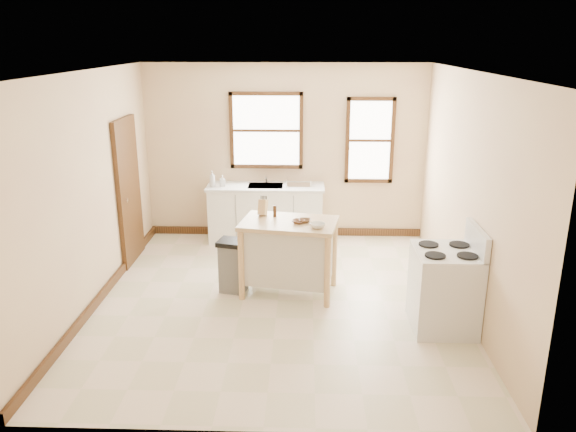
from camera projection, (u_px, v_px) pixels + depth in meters
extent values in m
plane|color=#F5E0C2|center=(278.00, 300.00, 7.08)|extent=(5.00, 5.00, 0.00)
plane|color=white|center=(277.00, 71.00, 6.24)|extent=(5.00, 5.00, 0.00)
cube|color=beige|center=(285.00, 152.00, 9.04)|extent=(4.50, 0.04, 2.80)
cube|color=beige|center=(90.00, 191.00, 6.73)|extent=(0.04, 5.00, 2.80)
cube|color=beige|center=(468.00, 194.00, 6.59)|extent=(0.04, 5.00, 2.80)
cube|color=#331C0E|center=(129.00, 191.00, 8.07)|extent=(0.06, 0.90, 2.10)
cube|color=#331C0E|center=(285.00, 231.00, 9.41)|extent=(4.50, 0.04, 0.12)
cube|color=#331C0E|center=(104.00, 293.00, 7.13)|extent=(0.04, 5.00, 0.12)
cylinder|color=silver|center=(266.00, 176.00, 9.05)|extent=(0.03, 0.03, 0.22)
imported|color=#B2B2B2|center=(212.00, 179.00, 8.80)|extent=(0.12, 0.12, 0.25)
imported|color=#B2B2B2|center=(223.00, 181.00, 8.84)|extent=(0.10, 0.10, 0.17)
cylinder|color=#3C2210|center=(275.00, 211.00, 7.17)|extent=(0.05, 0.05, 0.15)
imported|color=brown|center=(298.00, 222.00, 6.94)|extent=(0.20, 0.20, 0.04)
imported|color=brown|center=(305.00, 221.00, 6.98)|extent=(0.16, 0.16, 0.04)
imported|color=silver|center=(317.00, 226.00, 6.76)|extent=(0.19, 0.19, 0.06)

